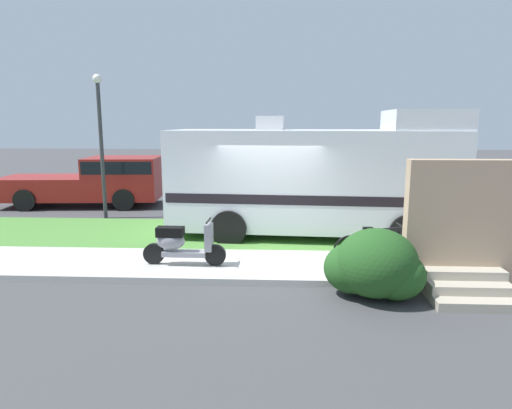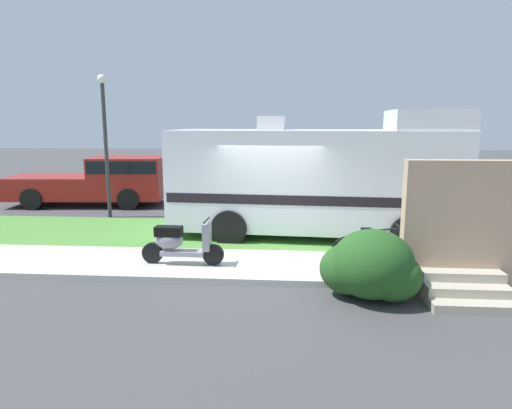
{
  "view_description": "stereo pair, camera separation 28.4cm",
  "coord_description": "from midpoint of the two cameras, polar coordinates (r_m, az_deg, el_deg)",
  "views": [
    {
      "loc": [
        0.2,
        -10.26,
        3.06
      ],
      "look_at": [
        -0.31,
        0.3,
        1.1
      ],
      "focal_mm": 31.54,
      "sensor_mm": 36.0,
      "label": 1
    },
    {
      "loc": [
        0.49,
        -10.25,
        3.06
      ],
      "look_at": [
        -0.31,
        0.3,
        1.1
      ],
      "focal_mm": 31.54,
      "sensor_mm": 36.0,
      "label": 2
    }
  ],
  "objects": [
    {
      "name": "ground_plane",
      "position": [
        10.71,
        2.31,
        -6.11
      ],
      "size": [
        80.0,
        80.0,
        0.0
      ],
      "primitive_type": "plane",
      "color": "#424244"
    },
    {
      "name": "sidewalk",
      "position": [
        9.55,
        2.05,
        -7.83
      ],
      "size": [
        24.0,
        2.0,
        0.12
      ],
      "color": "beige",
      "rests_on": "ground"
    },
    {
      "name": "grass_strip",
      "position": [
        12.14,
        2.57,
        -3.91
      ],
      "size": [
        24.0,
        3.4,
        0.08
      ],
      "color": "#4C8438",
      "rests_on": "ground"
    },
    {
      "name": "motorhome_rv",
      "position": [
        11.96,
        8.48,
        3.3
      ],
      "size": [
        7.51,
        2.88,
        3.34
      ],
      "color": "silver",
      "rests_on": "ground"
    },
    {
      "name": "scooter",
      "position": [
        9.48,
        -8.86,
        -4.83
      ],
      "size": [
        1.74,
        0.5,
        0.97
      ],
      "color": "black",
      "rests_on": "ground"
    },
    {
      "name": "bicycle",
      "position": [
        9.4,
        15.7,
        -5.67
      ],
      "size": [
        1.78,
        0.52,
        0.9
      ],
      "color": "black",
      "rests_on": "ground"
    },
    {
      "name": "pickup_truck_near",
      "position": [
        17.44,
        -18.38,
        3.04
      ],
      "size": [
        5.78,
        2.43,
        1.78
      ],
      "color": "maroon",
      "rests_on": "ground"
    },
    {
      "name": "pickup_truck_far",
      "position": [
        20.33,
        17.17,
        4.09
      ],
      "size": [
        5.61,
        2.22,
        1.78
      ],
      "color": "#B7B29E",
      "rests_on": "ground"
    },
    {
      "name": "porch_steps",
      "position": [
        8.83,
        25.38,
        -4.26
      ],
      "size": [
        2.0,
        1.26,
        2.4
      ],
      "color": "#B2A893",
      "rests_on": "ground"
    },
    {
      "name": "bush_by_porch",
      "position": [
        8.12,
        15.32,
        -7.73
      ],
      "size": [
        1.71,
        1.29,
        1.21
      ],
      "color": "#23511E",
      "rests_on": "ground"
    },
    {
      "name": "bottle_green",
      "position": [
        10.46,
        22.77,
        -6.12
      ],
      "size": [
        0.06,
        0.06,
        0.23
      ],
      "color": "#B2B2B7",
      "rests_on": "ground"
    },
    {
      "name": "bottle_spare",
      "position": [
        10.04,
        16.81,
        -6.43
      ],
      "size": [
        0.07,
        0.07,
        0.22
      ],
      "color": "#19722D",
      "rests_on": "ground"
    },
    {
      "name": "street_lamp_post",
      "position": [
        14.97,
        -18.07,
        8.62
      ],
      "size": [
        0.28,
        0.28,
        4.48
      ],
      "color": "#333338",
      "rests_on": "ground"
    }
  ]
}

